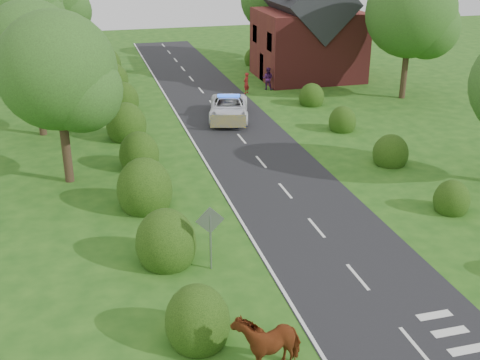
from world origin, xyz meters
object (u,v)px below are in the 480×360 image
object	(u,v)px
pedestrian_purple	(268,78)
cow	(268,344)
road_sign	(210,229)
police_van	(229,108)
pedestrian_red	(246,83)

from	to	relation	value
pedestrian_purple	cow	bearing A→B (deg)	102.55
cow	pedestrian_purple	bearing A→B (deg)	147.81
road_sign	police_van	size ratio (longest dim) A/B	0.43
cow	police_van	size ratio (longest dim) A/B	0.38
pedestrian_purple	pedestrian_red	bearing A→B (deg)	51.56
road_sign	cow	bearing A→B (deg)	-86.01
police_van	pedestrian_purple	size ratio (longest dim) A/B	3.39
cow	road_sign	bearing A→B (deg)	169.35
road_sign	pedestrian_red	world-z (taller)	road_sign
road_sign	cow	xyz separation A→B (m)	(0.40, -5.70, -0.87)
road_sign	police_van	world-z (taller)	road_sign
road_sign	police_van	xyz separation A→B (m)	(5.26, 18.19, -0.91)
road_sign	pedestrian_purple	world-z (taller)	road_sign
police_van	pedestrian_red	world-z (taller)	police_van
road_sign	cow	distance (m)	5.78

